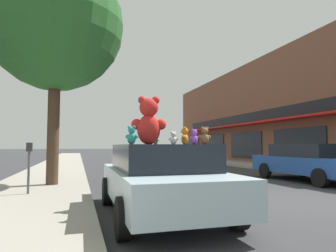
{
  "coord_description": "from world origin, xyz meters",
  "views": [
    {
      "loc": [
        -5.02,
        -6.25,
        1.34
      ],
      "look_at": [
        -2.28,
        2.87,
        1.97
      ],
      "focal_mm": 32.0,
      "sensor_mm": 36.0,
      "label": 1
    }
  ],
  "objects_px": {
    "teddy_bear_teal": "(132,135)",
    "street_tree": "(56,25)",
    "teddy_bear_white": "(173,138)",
    "teddy_bear_orange": "(185,136)",
    "teddy_bear_purple": "(194,137)",
    "parking_meter": "(29,161)",
    "plush_art_car": "(161,177)",
    "parked_car_far_center": "(310,161)",
    "teddy_bear_green": "(156,140)",
    "teddy_bear_brown": "(205,136)",
    "teddy_bear_giant": "(149,121)"
  },
  "relations": [
    {
      "from": "teddy_bear_purple",
      "to": "teddy_bear_green",
      "type": "distance_m",
      "value": 2.11
    },
    {
      "from": "plush_art_car",
      "to": "teddy_bear_green",
      "type": "relative_size",
      "value": 17.22
    },
    {
      "from": "teddy_bear_white",
      "to": "teddy_bear_teal",
      "type": "distance_m",
      "value": 1.05
    },
    {
      "from": "teddy_bear_teal",
      "to": "teddy_bear_white",
      "type": "bearing_deg",
      "value": -118.13
    },
    {
      "from": "plush_art_car",
      "to": "teddy_bear_purple",
      "type": "xyz_separation_m",
      "value": [
        0.29,
        -1.05,
        0.76
      ]
    },
    {
      "from": "teddy_bear_white",
      "to": "parking_meter",
      "type": "relative_size",
      "value": 0.21
    },
    {
      "from": "teddy_bear_green",
      "to": "street_tree",
      "type": "distance_m",
      "value": 5.53
    },
    {
      "from": "teddy_bear_green",
      "to": "teddy_bear_orange",
      "type": "xyz_separation_m",
      "value": [
        0.37,
        -0.96,
        0.05
      ]
    },
    {
      "from": "street_tree",
      "to": "teddy_bear_purple",
      "type": "bearing_deg",
      "value": -64.08
    },
    {
      "from": "teddy_bear_teal",
      "to": "street_tree",
      "type": "distance_m",
      "value": 6.22
    },
    {
      "from": "teddy_bear_green",
      "to": "teddy_bear_teal",
      "type": "relative_size",
      "value": 0.75
    },
    {
      "from": "teddy_bear_teal",
      "to": "street_tree",
      "type": "xyz_separation_m",
      "value": [
        -1.65,
        4.73,
        3.69
      ]
    },
    {
      "from": "teddy_bear_purple",
      "to": "plush_art_car",
      "type": "bearing_deg",
      "value": -96.62
    },
    {
      "from": "teddy_bear_purple",
      "to": "parking_meter",
      "type": "height_order",
      "value": "teddy_bear_purple"
    },
    {
      "from": "plush_art_car",
      "to": "teddy_bear_purple",
      "type": "distance_m",
      "value": 1.33
    },
    {
      "from": "teddy_bear_green",
      "to": "teddy_bear_brown",
      "type": "distance_m",
      "value": 1.81
    },
    {
      "from": "teddy_bear_giant",
      "to": "teddy_bear_green",
      "type": "bearing_deg",
      "value": -103.04
    },
    {
      "from": "teddy_bear_teal",
      "to": "parking_meter",
      "type": "xyz_separation_m",
      "value": [
        -2.07,
        2.97,
        -0.56
      ]
    },
    {
      "from": "street_tree",
      "to": "parking_meter",
      "type": "distance_m",
      "value": 4.63
    },
    {
      "from": "teddy_bear_white",
      "to": "teddy_bear_orange",
      "type": "xyz_separation_m",
      "value": [
        0.26,
        0.04,
        0.05
      ]
    },
    {
      "from": "street_tree",
      "to": "parking_meter",
      "type": "bearing_deg",
      "value": -103.34
    },
    {
      "from": "teddy_bear_giant",
      "to": "teddy_bear_purple",
      "type": "height_order",
      "value": "teddy_bear_giant"
    },
    {
      "from": "teddy_bear_teal",
      "to": "parked_car_far_center",
      "type": "relative_size",
      "value": 0.07
    },
    {
      "from": "teddy_bear_orange",
      "to": "street_tree",
      "type": "height_order",
      "value": "street_tree"
    },
    {
      "from": "teddy_bear_white",
      "to": "street_tree",
      "type": "height_order",
      "value": "street_tree"
    },
    {
      "from": "teddy_bear_purple",
      "to": "teddy_bear_white",
      "type": "bearing_deg",
      "value": -111.64
    },
    {
      "from": "teddy_bear_brown",
      "to": "parked_car_far_center",
      "type": "height_order",
      "value": "teddy_bear_brown"
    },
    {
      "from": "teddy_bear_purple",
      "to": "teddy_bear_brown",
      "type": "relative_size",
      "value": 0.8
    },
    {
      "from": "teddy_bear_orange",
      "to": "teddy_bear_teal",
      "type": "distance_m",
      "value": 1.3
    },
    {
      "from": "teddy_bear_green",
      "to": "plush_art_car",
      "type": "bearing_deg",
      "value": 140.56
    },
    {
      "from": "teddy_bear_purple",
      "to": "teddy_bear_orange",
      "type": "relative_size",
      "value": 0.71
    },
    {
      "from": "teddy_bear_giant",
      "to": "street_tree",
      "type": "xyz_separation_m",
      "value": [
        -2.16,
        3.9,
        3.36
      ]
    },
    {
      "from": "teddy_bear_orange",
      "to": "parking_meter",
      "type": "xyz_separation_m",
      "value": [
        -3.26,
        2.44,
        -0.58
      ]
    },
    {
      "from": "teddy_bear_orange",
      "to": "parking_meter",
      "type": "height_order",
      "value": "teddy_bear_orange"
    },
    {
      "from": "teddy_bear_teal",
      "to": "teddy_bear_brown",
      "type": "distance_m",
      "value": 1.31
    },
    {
      "from": "teddy_bear_giant",
      "to": "teddy_bear_purple",
      "type": "relative_size",
      "value": 3.96
    },
    {
      "from": "teddy_bear_orange",
      "to": "teddy_bear_teal",
      "type": "height_order",
      "value": "teddy_bear_orange"
    },
    {
      "from": "plush_art_car",
      "to": "teddy_bear_teal",
      "type": "relative_size",
      "value": 12.99
    },
    {
      "from": "teddy_bear_brown",
      "to": "plush_art_car",
      "type": "bearing_deg",
      "value": -43.41
    },
    {
      "from": "teddy_bear_teal",
      "to": "street_tree",
      "type": "bearing_deg",
      "value": -36.28
    },
    {
      "from": "teddy_bear_white",
      "to": "teddy_bear_brown",
      "type": "bearing_deg",
      "value": 122.67
    },
    {
      "from": "plush_art_car",
      "to": "street_tree",
      "type": "height_order",
      "value": "street_tree"
    },
    {
      "from": "teddy_bear_white",
      "to": "teddy_bear_green",
      "type": "bearing_deg",
      "value": -76.03
    },
    {
      "from": "plush_art_car",
      "to": "parked_car_far_center",
      "type": "xyz_separation_m",
      "value": [
        6.9,
        3.72,
        0.03
      ]
    },
    {
      "from": "plush_art_car",
      "to": "teddy_bear_brown",
      "type": "bearing_deg",
      "value": -47.18
    },
    {
      "from": "teddy_bear_green",
      "to": "parked_car_far_center",
      "type": "xyz_separation_m",
      "value": [
        6.73,
        2.66,
        -0.73
      ]
    },
    {
      "from": "teddy_bear_white",
      "to": "parked_car_far_center",
      "type": "bearing_deg",
      "value": -143.63
    },
    {
      "from": "teddy_bear_orange",
      "to": "parking_meter",
      "type": "distance_m",
      "value": 4.11
    },
    {
      "from": "plush_art_car",
      "to": "parked_car_far_center",
      "type": "distance_m",
      "value": 7.83
    },
    {
      "from": "teddy_bear_purple",
      "to": "teddy_bear_teal",
      "type": "relative_size",
      "value": 0.77
    }
  ]
}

